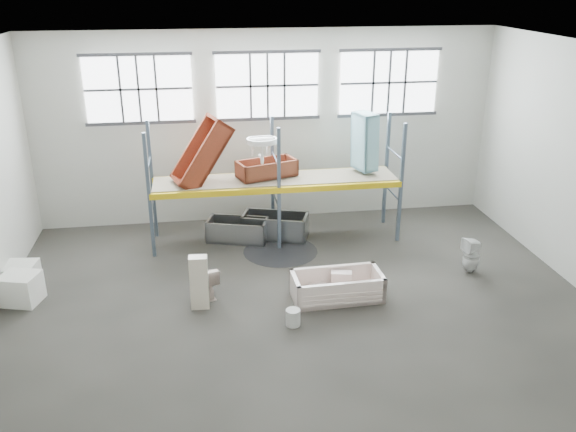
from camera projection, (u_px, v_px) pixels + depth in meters
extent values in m
cube|color=#4E4A43|center=(299.00, 310.00, 12.09)|extent=(12.00, 10.00, 0.10)
cube|color=silver|center=(301.00, 49.00, 10.18)|extent=(12.00, 10.00, 0.10)
cube|color=beige|center=(267.00, 127.00, 15.76)|extent=(12.00, 0.10, 5.00)
cube|color=#9C9C90|center=(380.00, 345.00, 6.51)|extent=(12.00, 0.10, 5.00)
cube|color=white|center=(139.00, 89.00, 14.80)|extent=(2.60, 0.04, 1.60)
cube|color=white|center=(267.00, 86.00, 15.25)|extent=(2.60, 0.04, 1.60)
cube|color=white|center=(389.00, 82.00, 15.70)|extent=(2.60, 0.04, 1.60)
cube|color=slate|center=(149.00, 197.00, 13.74)|extent=(0.08, 0.08, 3.00)
cube|color=slate|center=(152.00, 180.00, 14.84)|extent=(0.08, 0.08, 3.00)
cube|color=slate|center=(279.00, 190.00, 14.17)|extent=(0.08, 0.08, 3.00)
cube|color=slate|center=(272.00, 175.00, 15.27)|extent=(0.08, 0.08, 3.00)
cube|color=slate|center=(401.00, 184.00, 14.59)|extent=(0.08, 0.08, 3.00)
cube|color=slate|center=(386.00, 169.00, 15.69)|extent=(0.08, 0.08, 3.00)
cube|color=yellow|center=(279.00, 190.00, 14.17)|extent=(6.00, 0.10, 0.14)
cube|color=yellow|center=(272.00, 175.00, 15.27)|extent=(6.00, 0.10, 0.14)
cube|color=gray|center=(276.00, 179.00, 14.69)|extent=(5.90, 1.10, 0.03)
cylinder|color=black|center=(280.00, 251.00, 14.54)|extent=(1.80, 1.80, 0.00)
cube|color=beige|center=(341.00, 281.00, 12.56)|extent=(0.46, 0.29, 0.41)
imported|color=beige|center=(318.00, 288.00, 12.51)|extent=(0.53, 0.53, 0.15)
imported|color=beige|center=(206.00, 281.00, 12.41)|extent=(0.58, 0.76, 0.69)
cube|color=beige|center=(199.00, 282.00, 11.91)|extent=(0.37, 0.25, 1.12)
imported|color=white|center=(471.00, 255.00, 13.40)|extent=(0.44, 0.44, 0.82)
imported|color=white|center=(262.00, 162.00, 14.20)|extent=(0.78, 0.63, 0.64)
cylinder|color=beige|center=(293.00, 317.00, 11.44)|extent=(0.34, 0.34, 0.33)
cube|color=white|center=(21.00, 288.00, 12.19)|extent=(0.87, 0.80, 0.62)
cube|color=silver|center=(21.00, 276.00, 12.79)|extent=(0.71, 0.71, 0.54)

